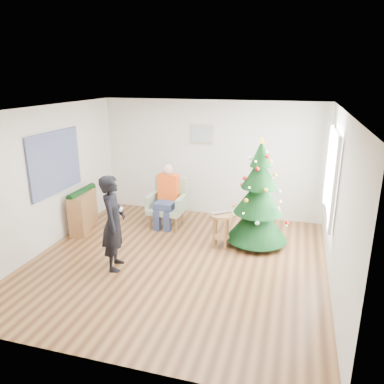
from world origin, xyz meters
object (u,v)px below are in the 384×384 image
(armchair, at_px, (168,208))
(standing_man, at_px, (113,223))
(stool, at_px, (221,230))
(christmas_tree, at_px, (259,197))
(console, at_px, (83,211))

(armchair, distance_m, standing_man, 2.09)
(stool, relative_size, armchair, 0.65)
(christmas_tree, xyz_separation_m, armchair, (-1.96, 0.46, -0.56))
(christmas_tree, relative_size, armchair, 2.06)
(stool, bearing_deg, standing_man, -140.43)
(stool, distance_m, console, 2.93)
(christmas_tree, bearing_deg, console, -175.82)
(stool, relative_size, console, 0.66)
(standing_man, bearing_deg, christmas_tree, -70.00)
(armchair, height_order, standing_man, standing_man)
(christmas_tree, relative_size, console, 2.08)
(console, bearing_deg, armchair, 10.60)
(armchair, bearing_deg, standing_man, -94.66)
(christmas_tree, bearing_deg, standing_man, -144.04)
(christmas_tree, distance_m, stool, 0.93)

